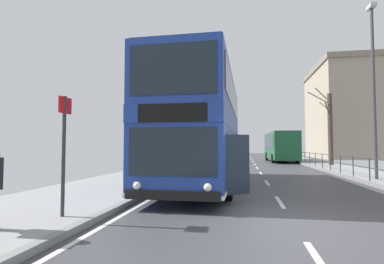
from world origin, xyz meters
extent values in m
cube|color=#404045|center=(0.00, 0.00, -0.03)|extent=(8.40, 140.00, 0.06)
cube|color=silver|center=(0.00, 2.60, 0.00)|extent=(0.12, 2.00, 0.00)
cube|color=silver|center=(0.00, 7.40, 0.00)|extent=(0.12, 2.00, 0.00)
cube|color=silver|center=(0.00, 12.20, 0.00)|extent=(0.12, 2.00, 0.00)
cube|color=silver|center=(0.00, 17.00, 0.00)|extent=(0.12, 2.00, 0.00)
cube|color=silver|center=(0.00, 21.80, 0.00)|extent=(0.12, 2.00, 0.00)
cube|color=silver|center=(0.00, 26.60, 0.00)|extent=(0.12, 2.00, 0.00)
cube|color=silver|center=(0.00, 31.40, 0.00)|extent=(0.12, 2.00, 0.00)
cube|color=silver|center=(0.00, 36.20, 0.00)|extent=(0.12, 2.00, 0.00)
cube|color=silver|center=(0.00, 41.00, 0.00)|extent=(0.12, 2.00, 0.00)
cube|color=silver|center=(0.00, 45.80, 0.00)|extent=(0.12, 2.00, 0.00)
cube|color=silver|center=(0.00, 50.60, 0.00)|extent=(0.12, 2.00, 0.00)
cube|color=silver|center=(-3.95, 0.00, 0.00)|extent=(0.12, 133.00, 0.00)
cube|color=gray|center=(-4.30, 0.00, 0.07)|extent=(0.20, 140.00, 0.14)
cube|color=gray|center=(-6.40, 0.00, 0.07)|extent=(4.00, 140.00, 0.14)
cube|color=navy|center=(-2.74, 6.13, 1.30)|extent=(2.71, 11.25, 1.90)
cube|color=navy|center=(-2.74, 6.13, 2.50)|extent=(2.72, 11.30, 0.50)
cube|color=navy|center=(-2.74, 6.13, 3.61)|extent=(2.71, 11.25, 1.74)
cube|color=navy|center=(-2.74, 6.13, 4.52)|extent=(2.63, 10.91, 0.08)
cube|color=#19232D|center=(-2.81, 0.51, 1.53)|extent=(2.26, 0.06, 1.22)
cube|color=black|center=(-2.81, 0.51, 2.50)|extent=(1.80, 0.05, 0.48)
cube|color=#19232D|center=(-2.81, 0.51, 3.61)|extent=(2.26, 0.06, 1.32)
cube|color=black|center=(-2.81, 0.50, 0.45)|extent=(2.44, 0.11, 0.24)
cube|color=silver|center=(-2.74, 6.13, 0.41)|extent=(2.74, 11.30, 0.10)
cube|color=#19232D|center=(-1.44, 6.40, 1.57)|extent=(0.13, 8.75, 0.99)
cube|color=#19232D|center=(-1.45, 6.11, 3.70)|extent=(0.15, 10.09, 1.04)
cube|color=#19232D|center=(-4.03, 6.43, 1.57)|extent=(0.13, 8.75, 0.99)
cube|color=#19232D|center=(-4.04, 6.15, 3.70)|extent=(0.15, 10.09, 1.04)
sphere|color=white|center=(-1.92, 0.48, 0.67)|extent=(0.20, 0.20, 0.20)
sphere|color=white|center=(-3.71, 0.51, 0.67)|extent=(0.20, 0.20, 0.20)
cube|color=#19232D|center=(-1.24, 1.55, 1.17)|extent=(0.68, 0.48, 1.63)
cube|color=black|center=(-1.57, 1.86, 1.17)|extent=(0.11, 0.90, 1.63)
cylinder|color=black|center=(-1.55, 2.71, 0.52)|extent=(0.31, 1.04, 1.04)
cylinder|color=black|center=(-4.02, 2.74, 0.52)|extent=(0.31, 1.04, 1.04)
cylinder|color=black|center=(-1.46, 9.82, 0.52)|extent=(0.31, 1.04, 1.04)
cylinder|color=black|center=(-3.93, 9.85, 0.52)|extent=(0.31, 1.04, 1.04)
cube|color=#19512D|center=(2.98, 27.13, 1.75)|extent=(2.74, 9.60, 2.86)
cube|color=#19232D|center=(1.73, 27.09, 2.15)|extent=(0.24, 8.10, 1.37)
cube|color=#19232D|center=(4.24, 27.16, 2.15)|extent=(0.24, 8.10, 1.37)
cube|color=#19232D|center=(2.85, 31.91, 2.04)|extent=(2.14, 0.09, 1.72)
cylinder|color=black|center=(1.72, 29.86, 0.48)|extent=(0.31, 0.97, 0.96)
cylinder|color=black|center=(4.10, 29.93, 0.48)|extent=(0.31, 0.97, 0.96)
cylinder|color=black|center=(1.87, 24.13, 0.48)|extent=(0.31, 0.97, 0.96)
cylinder|color=black|center=(4.25, 24.19, 0.48)|extent=(0.31, 0.97, 0.96)
cylinder|color=#2D3338|center=(4.45, 7.66, 0.65)|extent=(0.05, 0.05, 1.03)
cylinder|color=#2D3338|center=(4.45, 9.65, 0.65)|extent=(0.05, 0.05, 1.03)
cylinder|color=#2D3338|center=(4.45, 11.65, 0.65)|extent=(0.05, 0.05, 1.03)
cylinder|color=#2D3338|center=(4.45, 13.64, 0.65)|extent=(0.05, 0.05, 1.03)
cylinder|color=#2D3338|center=(4.45, 15.64, 0.65)|extent=(0.05, 0.05, 1.03)
cylinder|color=#2D3338|center=(4.45, 17.63, 0.65)|extent=(0.05, 0.05, 1.03)
cylinder|color=#2D3338|center=(4.45, 19.62, 0.65)|extent=(0.05, 0.05, 1.03)
cylinder|color=#2D3338|center=(4.45, 21.62, 0.65)|extent=(0.05, 0.05, 1.03)
cylinder|color=#2D3338|center=(4.45, 23.61, 0.65)|extent=(0.05, 0.05, 1.03)
cylinder|color=#2D3338|center=(4.45, 25.61, 0.65)|extent=(0.05, 0.05, 1.03)
cylinder|color=#2D3338|center=(4.45, 27.60, 0.65)|extent=(0.05, 0.05, 1.03)
cylinder|color=#2D3338|center=(4.45, 29.60, 0.65)|extent=(0.05, 0.05, 1.03)
cylinder|color=#2D3338|center=(4.45, 31.59, 0.65)|extent=(0.05, 0.05, 1.03)
cylinder|color=#2D3338|center=(4.45, 33.59, 0.65)|extent=(0.05, 0.05, 1.03)
cylinder|color=#2D3338|center=(4.45, 16.63, 1.12)|extent=(0.04, 33.91, 0.04)
cylinder|color=#2D3338|center=(4.45, 16.63, 0.71)|extent=(0.04, 33.91, 0.04)
cylinder|color=black|center=(-5.49, -1.86, 1.16)|extent=(0.11, 0.11, 0.59)
cylinder|color=#2D2D33|center=(-4.95, -0.74, 1.45)|extent=(0.08, 0.08, 2.63)
cube|color=red|center=(-4.95, -0.72, 2.57)|extent=(0.04, 0.44, 0.36)
cylinder|color=#38383D|center=(5.10, 8.58, 4.21)|extent=(0.14, 0.14, 8.15)
cube|color=#B2B2AD|center=(5.10, 8.58, 8.41)|extent=(0.28, 0.60, 0.20)
cylinder|color=#423328|center=(6.17, 19.78, 3.13)|extent=(0.39, 0.39, 5.99)
cylinder|color=#423328|center=(5.91, 19.50, 4.77)|extent=(0.64, 0.68, 1.16)
cylinder|color=#423328|center=(5.82, 20.65, 6.20)|extent=(0.83, 1.85, 1.57)
cylinder|color=#423328|center=(5.88, 20.23, 5.11)|extent=(0.65, 0.99, 0.89)
cylinder|color=#423328|center=(5.25, 19.59, 5.76)|extent=(1.88, 0.44, 1.06)
cube|color=gray|center=(14.72, 39.75, 6.40)|extent=(10.29, 14.69, 12.79)
cube|color=slate|center=(14.72, 39.75, 13.14)|extent=(10.71, 15.28, 0.70)
camera|label=1|loc=(-1.07, -6.67, 1.65)|focal=27.72mm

